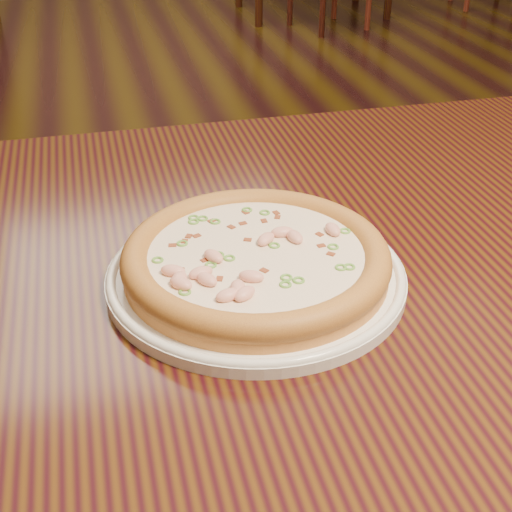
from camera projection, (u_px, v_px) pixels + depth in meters
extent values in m
plane|color=black|center=(244.00, 351.00, 1.81)|extent=(9.00, 9.00, 0.00)
cube|color=black|center=(349.00, 258.00, 0.80)|extent=(1.20, 0.80, 0.04)
cylinder|color=white|center=(256.00, 276.00, 0.72)|extent=(0.30, 0.30, 0.01)
torus|color=white|center=(256.00, 271.00, 0.71)|extent=(0.30, 0.30, 0.01)
cylinder|color=#D28A42|center=(256.00, 264.00, 0.71)|extent=(0.26, 0.26, 0.02)
torus|color=#BF852D|center=(256.00, 256.00, 0.71)|extent=(0.27, 0.27, 0.03)
cylinder|color=#F1E5C4|center=(256.00, 254.00, 0.70)|extent=(0.22, 0.22, 0.00)
ellipsoid|color=#F2B29E|center=(173.00, 271.00, 0.67)|extent=(0.03, 0.02, 0.01)
ellipsoid|color=#F2B29E|center=(179.00, 279.00, 0.65)|extent=(0.02, 0.03, 0.01)
ellipsoid|color=#F2B29E|center=(245.00, 294.00, 0.63)|extent=(0.03, 0.03, 0.01)
ellipsoid|color=#F2B29E|center=(295.00, 237.00, 0.72)|extent=(0.02, 0.03, 0.01)
ellipsoid|color=#F2B29E|center=(228.00, 295.00, 0.63)|extent=(0.03, 0.02, 0.01)
ellipsoid|color=#F2B29E|center=(238.00, 288.00, 0.64)|extent=(0.02, 0.03, 0.01)
ellipsoid|color=#F2B29E|center=(266.00, 239.00, 0.72)|extent=(0.03, 0.03, 0.01)
ellipsoid|color=#F2B29E|center=(201.00, 273.00, 0.66)|extent=(0.03, 0.02, 0.01)
ellipsoid|color=#F2B29E|center=(282.00, 232.00, 0.73)|extent=(0.02, 0.01, 0.01)
ellipsoid|color=#F2B29E|center=(333.00, 229.00, 0.73)|extent=(0.02, 0.02, 0.01)
ellipsoid|color=#F2B29E|center=(251.00, 276.00, 0.66)|extent=(0.03, 0.02, 0.01)
ellipsoid|color=#F2B29E|center=(214.00, 256.00, 0.69)|extent=(0.02, 0.03, 0.01)
ellipsoid|color=#F2B29E|center=(181.00, 283.00, 0.65)|extent=(0.03, 0.03, 0.01)
ellipsoid|color=#F2B29E|center=(207.00, 279.00, 0.65)|extent=(0.02, 0.03, 0.01)
cube|color=maroon|center=(246.00, 213.00, 0.77)|extent=(0.01, 0.01, 0.00)
cube|color=maroon|center=(197.00, 237.00, 0.73)|extent=(0.01, 0.01, 0.00)
cube|color=maroon|center=(231.00, 228.00, 0.75)|extent=(0.01, 0.01, 0.00)
cube|color=maroon|center=(264.00, 222.00, 0.76)|extent=(0.01, 0.01, 0.00)
cube|color=maroon|center=(180.00, 274.00, 0.67)|extent=(0.01, 0.01, 0.00)
cube|color=maroon|center=(319.00, 235.00, 0.73)|extent=(0.01, 0.01, 0.00)
cube|color=maroon|center=(173.00, 246.00, 0.71)|extent=(0.01, 0.01, 0.00)
cube|color=maroon|center=(212.00, 222.00, 0.76)|extent=(0.01, 0.01, 0.00)
cube|color=maroon|center=(277.00, 218.00, 0.76)|extent=(0.01, 0.01, 0.00)
cube|color=maroon|center=(189.00, 237.00, 0.73)|extent=(0.01, 0.01, 0.00)
cube|color=maroon|center=(205.00, 261.00, 0.69)|extent=(0.01, 0.01, 0.00)
cube|color=maroon|center=(248.00, 240.00, 0.72)|extent=(0.01, 0.01, 0.00)
cube|color=maroon|center=(331.00, 255.00, 0.70)|extent=(0.01, 0.01, 0.00)
cube|color=maroon|center=(181.00, 271.00, 0.67)|extent=(0.01, 0.01, 0.00)
cube|color=maroon|center=(321.00, 246.00, 0.71)|extent=(0.01, 0.01, 0.00)
cube|color=maroon|center=(276.00, 213.00, 0.77)|extent=(0.01, 0.01, 0.00)
cube|color=maroon|center=(185.00, 242.00, 0.72)|extent=(0.01, 0.01, 0.00)
cube|color=maroon|center=(220.00, 280.00, 0.66)|extent=(0.01, 0.01, 0.00)
cube|color=maroon|center=(242.00, 297.00, 0.64)|extent=(0.01, 0.01, 0.00)
cube|color=maroon|center=(243.00, 224.00, 0.75)|extent=(0.01, 0.01, 0.00)
cube|color=maroon|center=(211.00, 283.00, 0.66)|extent=(0.01, 0.01, 0.00)
cube|color=maroon|center=(264.00, 271.00, 0.67)|extent=(0.01, 0.01, 0.00)
torus|color=#5E9C38|center=(285.00, 285.00, 0.65)|extent=(0.01, 0.01, 0.00)
torus|color=#5E9C38|center=(286.00, 278.00, 0.66)|extent=(0.01, 0.01, 0.00)
torus|color=#5E9C38|center=(341.00, 267.00, 0.68)|extent=(0.01, 0.01, 0.00)
torus|color=#5E9C38|center=(215.00, 222.00, 0.75)|extent=(0.01, 0.01, 0.00)
torus|color=#5E9C38|center=(182.00, 243.00, 0.72)|extent=(0.02, 0.02, 0.00)
torus|color=#5E9C38|center=(349.00, 267.00, 0.68)|extent=(0.01, 0.01, 0.00)
torus|color=#5E9C38|center=(247.00, 210.00, 0.78)|extent=(0.01, 0.01, 0.00)
torus|color=#5E9C38|center=(234.00, 295.00, 0.64)|extent=(0.02, 0.02, 0.00)
torus|color=#5E9C38|center=(158.00, 260.00, 0.69)|extent=(0.01, 0.01, 0.00)
torus|color=#5E9C38|center=(185.00, 292.00, 0.64)|extent=(0.02, 0.02, 0.00)
torus|color=#5E9C38|center=(211.00, 265.00, 0.68)|extent=(0.01, 0.01, 0.00)
torus|color=#5E9C38|center=(218.00, 255.00, 0.70)|extent=(0.02, 0.02, 0.00)
torus|color=#5E9C38|center=(193.00, 222.00, 0.75)|extent=(0.01, 0.01, 0.00)
torus|color=#5E9C38|center=(203.00, 219.00, 0.76)|extent=(0.02, 0.02, 0.00)
torus|color=#5E9C38|center=(274.00, 246.00, 0.71)|extent=(0.02, 0.02, 0.00)
torus|color=#5E9C38|center=(194.00, 218.00, 0.76)|extent=(0.02, 0.02, 0.00)
torus|color=#5E9C38|center=(345.00, 231.00, 0.74)|extent=(0.02, 0.02, 0.00)
torus|color=#5E9C38|center=(333.00, 247.00, 0.71)|extent=(0.02, 0.02, 0.00)
torus|color=#5E9C38|center=(229.00, 258.00, 0.69)|extent=(0.01, 0.01, 0.00)
torus|color=#5E9C38|center=(299.00, 280.00, 0.66)|extent=(0.01, 0.01, 0.00)
torus|color=#5E9C38|center=(265.00, 213.00, 0.77)|extent=(0.02, 0.02, 0.00)
cylinder|color=#5B241B|center=(323.00, 3.00, 4.33)|extent=(0.04, 0.04, 0.41)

